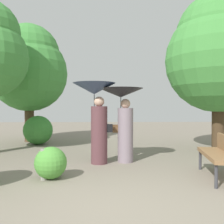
% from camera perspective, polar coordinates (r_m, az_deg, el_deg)
% --- Properties ---
extents(ground_plane, '(40.00, 40.00, 0.00)m').
position_cam_1_polar(ground_plane, '(3.77, 1.50, -20.77)').
color(ground_plane, gray).
extents(person_left, '(1.06, 1.06, 2.00)m').
position_cam_1_polar(person_left, '(6.28, -3.51, 0.83)').
color(person_left, '#563338').
rests_on(person_left, ground).
extents(person_right, '(1.14, 1.14, 1.88)m').
position_cam_1_polar(person_right, '(6.44, 2.44, 0.37)').
color(person_right, gray).
rests_on(person_right, ground).
extents(park_bench, '(0.74, 1.56, 0.83)m').
position_cam_1_polar(park_bench, '(5.47, 23.28, -8.36)').
color(park_bench, '#38383D').
rests_on(park_bench, ground).
extents(tree_near_left, '(3.09, 3.09, 4.74)m').
position_cam_1_polar(tree_near_left, '(10.92, -18.19, 9.53)').
color(tree_near_left, '#4C3823').
rests_on(tree_near_left, ground).
extents(tree_near_right, '(3.35, 3.35, 5.02)m').
position_cam_1_polar(tree_near_right, '(8.94, 22.90, 12.36)').
color(tree_near_right, '#42301E').
rests_on(tree_near_right, ground).
extents(bush_path_left, '(1.08, 1.08, 1.08)m').
position_cam_1_polar(bush_path_left, '(9.85, -16.32, -3.94)').
color(bush_path_left, '#387F33').
rests_on(bush_path_left, ground).
extents(bush_behind_bench, '(0.63, 0.63, 0.63)m').
position_cam_1_polar(bush_behind_bench, '(5.17, -13.64, -11.06)').
color(bush_behind_bench, '#4C9338').
rests_on(bush_behind_bench, ground).
extents(path_marker_post, '(0.12, 0.12, 0.59)m').
position_cam_1_polar(path_marker_post, '(5.13, -15.11, -11.36)').
color(path_marker_post, gray).
rests_on(path_marker_post, ground).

